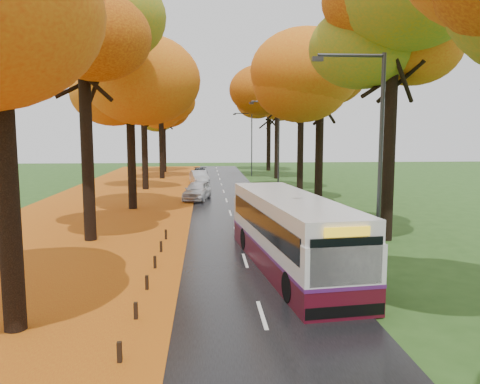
{
  "coord_description": "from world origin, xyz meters",
  "views": [
    {
      "loc": [
        -1.62,
        -7.25,
        5.39
      ],
      "look_at": [
        0.0,
        14.96,
        2.6
      ],
      "focal_mm": 35.0,
      "sensor_mm": 36.0,
      "label": 1
    }
  ],
  "objects": [
    {
      "name": "car_silver",
      "position": [
        -2.35,
        42.31,
        0.77
      ],
      "size": [
        2.28,
        4.6,
        1.45
      ],
      "primitive_type": "imported",
      "rotation": [
        0.0,
        0.0,
        0.18
      ],
      "color": "#ABAEB3",
      "rests_on": "road"
    },
    {
      "name": "streetlamp_mid",
      "position": [
        3.95,
        30.0,
        4.71
      ],
      "size": [
        2.45,
        0.18,
        8.0
      ],
      "color": "#333538",
      "rests_on": "ground"
    },
    {
      "name": "trees_left",
      "position": [
        -7.18,
        27.06,
        9.53
      ],
      "size": [
        9.2,
        74.0,
        13.88
      ],
      "color": "black",
      "rests_on": "ground"
    },
    {
      "name": "leaf_verge",
      "position": [
        -9.0,
        25.0,
        0.01
      ],
      "size": [
        12.0,
        90.0,
        0.02
      ],
      "primitive_type": "cube",
      "color": "#9B320E",
      "rests_on": "ground"
    },
    {
      "name": "car_white",
      "position": [
        -2.35,
        30.58,
        0.8
      ],
      "size": [
        2.62,
        4.7,
        1.51
      ],
      "primitive_type": "imported",
      "rotation": [
        0.0,
        0.0,
        -0.2
      ],
      "color": "silver",
      "rests_on": "road"
    },
    {
      "name": "streetlamp_near",
      "position": [
        3.95,
        8.0,
        4.71
      ],
      "size": [
        2.45,
        0.18,
        8.0
      ],
      "color": "#333538",
      "rests_on": "ground"
    },
    {
      "name": "bus",
      "position": [
        1.68,
        10.77,
        1.55
      ],
      "size": [
        3.79,
        11.17,
        2.88
      ],
      "rotation": [
        0.0,
        0.0,
        0.12
      ],
      "color": "#460B17",
      "rests_on": "road"
    },
    {
      "name": "trees_right",
      "position": [
        7.19,
        26.91,
        9.69
      ],
      "size": [
        9.3,
        74.2,
        13.96
      ],
      "color": "black",
      "rests_on": "ground"
    },
    {
      "name": "centre_line",
      "position": [
        0.0,
        25.0,
        0.04
      ],
      "size": [
        0.12,
        90.0,
        0.01
      ],
      "primitive_type": "cube",
      "color": "silver",
      "rests_on": "road"
    },
    {
      "name": "road",
      "position": [
        0.0,
        25.0,
        0.02
      ],
      "size": [
        6.5,
        90.0,
        0.04
      ],
      "primitive_type": "cube",
      "color": "black",
      "rests_on": "ground"
    },
    {
      "name": "streetlamp_far",
      "position": [
        3.95,
        52.0,
        4.71
      ],
      "size": [
        2.45,
        0.18,
        8.0
      ],
      "color": "#333538",
      "rests_on": "ground"
    },
    {
      "name": "bollard_row",
      "position": [
        -3.7,
        4.7,
        0.26
      ],
      "size": [
        0.11,
        23.51,
        0.52
      ],
      "color": "black",
      "rests_on": "ground"
    },
    {
      "name": "leaf_drift",
      "position": [
        -3.05,
        25.0,
        0.04
      ],
      "size": [
        0.9,
        90.0,
        0.01
      ],
      "primitive_type": "cube",
      "color": "#B56F12",
      "rests_on": "road"
    },
    {
      "name": "car_dark",
      "position": [
        -2.35,
        47.75,
        0.7
      ],
      "size": [
        1.85,
        4.53,
        1.31
      ],
      "primitive_type": "imported",
      "rotation": [
        0.0,
        0.0,
        -0.0
      ],
      "color": "black",
      "rests_on": "road"
    }
  ]
}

